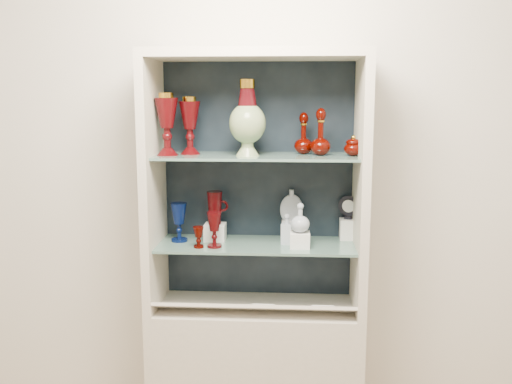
# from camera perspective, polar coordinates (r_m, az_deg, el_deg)

# --- Properties ---
(wall_back) EXTENTS (3.50, 0.02, 2.80)m
(wall_back) POSITION_cam_1_polar(r_m,az_deg,el_deg) (2.83, 0.28, 2.74)
(wall_back) COLOR beige
(wall_back) RESTS_ON ground
(cabinet_base) EXTENTS (1.00, 0.40, 0.75)m
(cabinet_base) POSITION_cam_1_polar(r_m,az_deg,el_deg) (2.93, 0.00, -18.11)
(cabinet_base) COLOR beige
(cabinet_base) RESTS_ON ground
(cabinet_back_panel) EXTENTS (0.98, 0.02, 1.15)m
(cabinet_back_panel) POSITION_cam_1_polar(r_m,az_deg,el_deg) (2.82, 0.25, 1.15)
(cabinet_back_panel) COLOR black
(cabinet_back_panel) RESTS_ON cabinet_base
(cabinet_side_left) EXTENTS (0.04, 0.40, 1.15)m
(cabinet_side_left) POSITION_cam_1_polar(r_m,az_deg,el_deg) (2.70, -10.22, 0.63)
(cabinet_side_left) COLOR beige
(cabinet_side_left) RESTS_ON cabinet_base
(cabinet_side_right) EXTENTS (0.04, 0.40, 1.15)m
(cabinet_side_right) POSITION_cam_1_polar(r_m,az_deg,el_deg) (2.64, 10.45, 0.42)
(cabinet_side_right) COLOR beige
(cabinet_side_right) RESTS_ON cabinet_base
(cabinet_top_cap) EXTENTS (1.00, 0.40, 0.04)m
(cabinet_top_cap) POSITION_cam_1_polar(r_m,az_deg,el_deg) (2.60, 0.00, 13.59)
(cabinet_top_cap) COLOR beige
(cabinet_top_cap) RESTS_ON cabinet_side_left
(shelf_lower) EXTENTS (0.92, 0.34, 0.01)m
(shelf_lower) POSITION_cam_1_polar(r_m,az_deg,el_deg) (2.71, 0.03, -5.28)
(shelf_lower) COLOR slate
(shelf_lower) RESTS_ON cabinet_side_left
(shelf_upper) EXTENTS (0.92, 0.34, 0.01)m
(shelf_upper) POSITION_cam_1_polar(r_m,az_deg,el_deg) (2.63, 0.03, 3.60)
(shelf_upper) COLOR slate
(shelf_upper) RESTS_ON cabinet_side_left
(label_ledge) EXTENTS (0.92, 0.17, 0.09)m
(label_ledge) POSITION_cam_1_polar(r_m,az_deg,el_deg) (2.66, -0.15, -11.50)
(label_ledge) COLOR beige
(label_ledge) RESTS_ON cabinet_base
(label_card_0) EXTENTS (0.10, 0.06, 0.03)m
(label_card_0) POSITION_cam_1_polar(r_m,az_deg,el_deg) (2.66, 6.65, -11.27)
(label_card_0) COLOR white
(label_card_0) RESTS_ON label_ledge
(label_card_1) EXTENTS (0.10, 0.06, 0.03)m
(label_card_1) POSITION_cam_1_polar(r_m,az_deg,el_deg) (2.66, 0.77, -11.22)
(label_card_1) COLOR white
(label_card_1) RESTS_ON label_ledge
(pedestal_lamp_left) EXTENTS (0.12, 0.12, 0.28)m
(pedestal_lamp_left) POSITION_cam_1_polar(r_m,az_deg,el_deg) (2.64, -8.91, 6.71)
(pedestal_lamp_left) COLOR #400508
(pedestal_lamp_left) RESTS_ON shelf_upper
(pedestal_lamp_right) EXTENTS (0.11, 0.11, 0.26)m
(pedestal_lamp_right) POSITION_cam_1_polar(r_m,az_deg,el_deg) (2.67, -6.63, 6.61)
(pedestal_lamp_right) COLOR #400508
(pedestal_lamp_right) RESTS_ON shelf_upper
(enamel_urn) EXTENTS (0.18, 0.18, 0.34)m
(enamel_urn) POSITION_cam_1_polar(r_m,az_deg,el_deg) (2.58, -0.87, 7.42)
(enamel_urn) COLOR #104E1E
(enamel_urn) RESTS_ON shelf_upper
(ruby_decanter_a) EXTENTS (0.12, 0.12, 0.24)m
(ruby_decanter_a) POSITION_cam_1_polar(r_m,az_deg,el_deg) (2.61, 6.49, 6.28)
(ruby_decanter_a) COLOR #3B0500
(ruby_decanter_a) RESTS_ON shelf_upper
(ruby_decanter_b) EXTENTS (0.11, 0.11, 0.21)m
(ruby_decanter_b) POSITION_cam_1_polar(r_m,az_deg,el_deg) (2.67, 4.78, 6.00)
(ruby_decanter_b) COLOR #3B0500
(ruby_decanter_b) RESTS_ON shelf_upper
(lidded_bowl) EXTENTS (0.10, 0.10, 0.10)m
(lidded_bowl) POSITION_cam_1_polar(r_m,az_deg,el_deg) (2.62, 9.70, 4.62)
(lidded_bowl) COLOR #3B0500
(lidded_bowl) RESTS_ON shelf_upper
(cobalt_goblet) EXTENTS (0.09, 0.09, 0.19)m
(cobalt_goblet) POSITION_cam_1_polar(r_m,az_deg,el_deg) (2.75, -7.71, -3.02)
(cobalt_goblet) COLOR #071445
(cobalt_goblet) RESTS_ON shelf_lower
(ruby_goblet_tall) EXTENTS (0.09, 0.09, 0.16)m
(ruby_goblet_tall) POSITION_cam_1_polar(r_m,az_deg,el_deg) (2.63, -4.19, -3.79)
(ruby_goblet_tall) COLOR #400508
(ruby_goblet_tall) RESTS_ON shelf_lower
(ruby_goblet_small) EXTENTS (0.06, 0.06, 0.10)m
(ruby_goblet_small) POSITION_cam_1_polar(r_m,az_deg,el_deg) (2.63, -5.77, -4.53)
(ruby_goblet_small) COLOR #3B0500
(ruby_goblet_small) RESTS_ON shelf_lower
(riser_ruby_pitcher) EXTENTS (0.10, 0.10, 0.08)m
(riser_ruby_pitcher) POSITION_cam_1_polar(r_m,az_deg,el_deg) (2.76, -4.11, -4.01)
(riser_ruby_pitcher) COLOR silver
(riser_ruby_pitcher) RESTS_ON shelf_lower
(ruby_pitcher) EXTENTS (0.13, 0.09, 0.16)m
(ruby_pitcher) POSITION_cam_1_polar(r_m,az_deg,el_deg) (2.74, -4.14, -1.58)
(ruby_pitcher) COLOR #400508
(ruby_pitcher) RESTS_ON riser_ruby_pitcher
(clear_square_bottle) EXTENTS (0.06, 0.06, 0.14)m
(clear_square_bottle) POSITION_cam_1_polar(r_m,az_deg,el_deg) (2.68, 3.11, -3.71)
(clear_square_bottle) COLOR #97A3B0
(clear_square_bottle) RESTS_ON shelf_lower
(riser_flat_flask) EXTENTS (0.09, 0.09, 0.09)m
(riser_flat_flask) POSITION_cam_1_polar(r_m,az_deg,el_deg) (2.79, 3.53, -3.75)
(riser_flat_flask) COLOR silver
(riser_flat_flask) RESTS_ON shelf_lower
(flat_flask) EXTENTS (0.12, 0.07, 0.16)m
(flat_flask) POSITION_cam_1_polar(r_m,az_deg,el_deg) (2.77, 3.56, -1.26)
(flat_flask) COLOR #A1A9B5
(flat_flask) RESTS_ON riser_flat_flask
(riser_clear_round_decanter) EXTENTS (0.09, 0.09, 0.07)m
(riser_clear_round_decanter) POSITION_cam_1_polar(r_m,az_deg,el_deg) (2.64, 4.41, -4.80)
(riser_clear_round_decanter) COLOR silver
(riser_clear_round_decanter) RESTS_ON shelf_lower
(clear_round_decanter) EXTENTS (0.12, 0.12, 0.13)m
(clear_round_decanter) POSITION_cam_1_polar(r_m,az_deg,el_deg) (2.61, 4.44, -2.66)
(clear_round_decanter) COLOR #97A3B0
(clear_round_decanter) RESTS_ON riser_clear_round_decanter
(riser_cameo_medallion) EXTENTS (0.08, 0.08, 0.10)m
(riser_cameo_medallion) POSITION_cam_1_polar(r_m,az_deg,el_deg) (2.81, 9.19, -3.68)
(riser_cameo_medallion) COLOR silver
(riser_cameo_medallion) RESTS_ON shelf_lower
(cameo_medallion) EXTENTS (0.11, 0.07, 0.12)m
(cameo_medallion) POSITION_cam_1_polar(r_m,az_deg,el_deg) (2.78, 9.25, -1.49)
(cameo_medallion) COLOR black
(cameo_medallion) RESTS_ON riser_cameo_medallion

